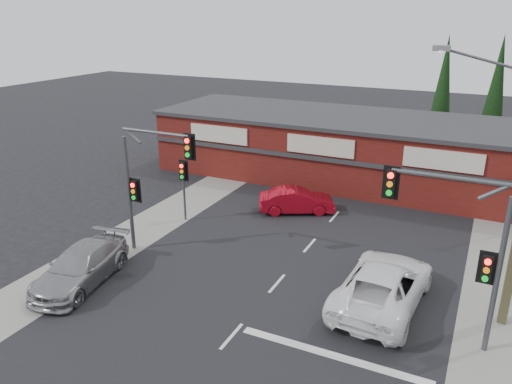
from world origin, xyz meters
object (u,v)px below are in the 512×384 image
at_px(white_suv, 383,285).
at_px(red_sedan, 297,201).
at_px(shop_building, 353,148).
at_px(silver_suv, 81,267).

relative_size(white_suv, red_sedan, 1.47).
bearing_deg(shop_building, white_suv, -70.25).
relative_size(white_suv, silver_suv, 1.19).
distance_m(red_sedan, shop_building, 7.54).
bearing_deg(shop_building, silver_suv, -109.08).
xyz_separation_m(white_suv, red_sedan, (-6.43, 7.36, -0.17)).
relative_size(red_sedan, shop_building, 0.15).
bearing_deg(shop_building, red_sedan, -99.00).
bearing_deg(white_suv, red_sedan, -45.34).
bearing_deg(red_sedan, white_suv, -166.23).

